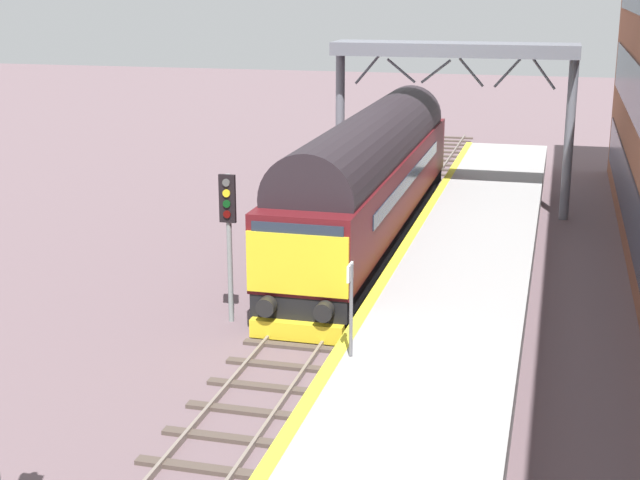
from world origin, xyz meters
TOP-DOWN VIEW (x-y plane):
  - ground_plane at (0.00, 0.00)m, footprint 140.00×140.00m
  - track_main at (0.00, 0.00)m, footprint 2.50×60.00m
  - station_platform at (3.60, 0.00)m, footprint 4.00×44.00m
  - diesel_locomotive at (0.00, 5.34)m, footprint 2.74×18.79m
  - signal_post_mid at (-2.11, -2.98)m, footprint 0.44×0.22m
  - platform_number_sign at (2.05, -6.88)m, footprint 0.10×0.44m
  - overhead_footbridge at (2.05, 10.91)m, footprint 9.30×2.00m

SIDE VIEW (x-z plane):
  - ground_plane at x=0.00m, z-range 0.00..0.00m
  - track_main at x=0.00m, z-range -0.02..0.13m
  - station_platform at x=3.60m, z-range 0.00..1.01m
  - platform_number_sign at x=2.05m, z-range 1.34..3.41m
  - diesel_locomotive at x=0.00m, z-range 0.14..4.83m
  - signal_post_mid at x=-2.11m, z-range 0.63..4.66m
  - overhead_footbridge at x=2.05m, z-range 2.58..9.21m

